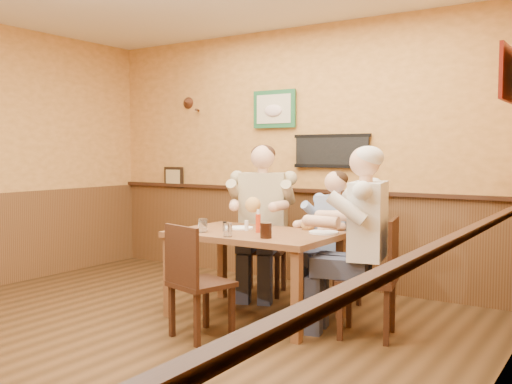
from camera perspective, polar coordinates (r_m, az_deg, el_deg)
room at (r=4.40m, az=-10.20°, el=7.19°), size 5.02×5.03×2.81m
dining_table at (r=4.95m, az=-0.17°, el=-5.06°), size 1.40×0.90×0.75m
chair_back_left at (r=5.80m, az=0.74°, el=-5.55°), size 0.56×0.56×0.95m
chair_back_right at (r=5.43m, az=8.06°, el=-7.08°), size 0.46×0.46×0.79m
chair_right_end at (r=4.56m, az=11.07°, el=-8.37°), size 0.51×0.51×0.93m
chair_near_side at (r=4.48m, az=-5.47°, el=-8.82°), size 0.50×0.50×0.89m
diner_tan_shirt at (r=5.77m, az=0.74°, el=-3.56°), size 0.80×0.80×1.36m
diner_blue_polo at (r=5.40m, az=8.07°, el=-5.31°), size 0.65×0.65×1.13m
diner_white_elder at (r=4.52m, az=11.11°, el=-5.89°), size 0.74×0.74×1.33m
water_glass_left at (r=4.93m, az=-5.34°, el=-3.35°), size 0.09×0.09×0.12m
water_glass_mid at (r=4.65m, az=-2.84°, el=-3.83°), size 0.08×0.08×0.11m
cola_tumbler at (r=4.57m, az=1.00°, el=-3.87°), size 0.12×0.12×0.12m
hot_sauce_bottle at (r=4.88m, az=0.21°, el=-3.04°), size 0.05×0.05×0.18m
salt_shaker at (r=5.00m, az=-0.95°, el=-3.38°), size 0.05×0.05×0.09m
pepper_shaker at (r=4.98m, az=-3.15°, el=-3.45°), size 0.04×0.04×0.08m
plate_far_left at (r=5.14m, az=-1.54°, el=-3.59°), size 0.28×0.28×0.01m
plate_far_right at (r=4.88m, az=6.77°, el=-4.02°), size 0.33×0.33×0.02m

